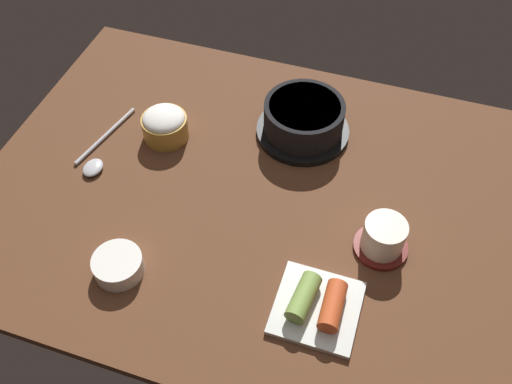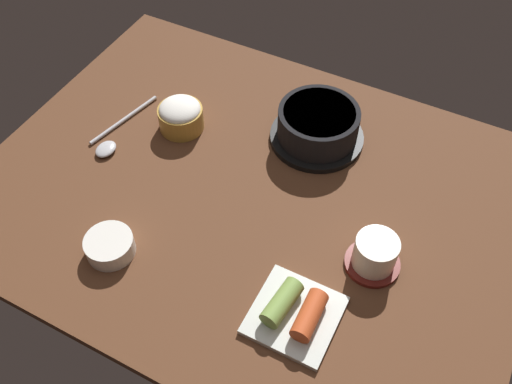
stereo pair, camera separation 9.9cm
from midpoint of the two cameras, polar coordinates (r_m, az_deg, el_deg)
The scene contains 7 objects.
dining_table at distance 103.97cm, azimuth -3.43°, elevation -0.46°, with size 100.00×76.00×2.00cm, color #56331E.
stone_pot at distance 110.64cm, azimuth 2.33°, elevation 7.29°, with size 18.68×18.68×7.47cm.
rice_bowl at distance 112.59cm, azimuth -11.86°, elevation 6.65°, with size 9.05×9.05×6.40cm.
tea_cup_with_saucer at distance 94.49cm, azimuth 10.01°, elevation -4.82°, with size 9.34×9.34×6.57cm.
kimchi_plate at distance 88.73cm, azimuth 3.08°, elevation -11.68°, with size 13.27×13.27×4.29cm.
side_bowl_near at distance 95.90cm, azimuth -16.88°, elevation -7.35°, with size 8.32×8.32×3.36cm.
spoon at distance 113.73cm, azimuth -18.36°, elevation 3.37°, with size 6.08×19.83×1.35cm.
Camera 1 is at (21.39, -61.07, 82.47)cm, focal length 39.06 mm.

